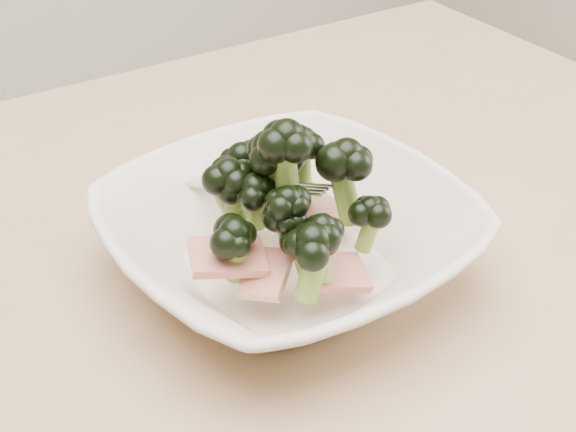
# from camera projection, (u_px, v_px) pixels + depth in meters

# --- Properties ---
(dining_table) EXTENTS (1.20, 0.80, 0.75)m
(dining_table) POSITION_uv_depth(u_px,v_px,m) (155.00, 432.00, 0.59)
(dining_table) COLOR tan
(dining_table) RESTS_ON ground
(broccoli_dish) EXTENTS (0.27, 0.27, 0.13)m
(broccoli_dish) POSITION_uv_depth(u_px,v_px,m) (287.00, 229.00, 0.57)
(broccoli_dish) COLOR beige
(broccoli_dish) RESTS_ON dining_table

